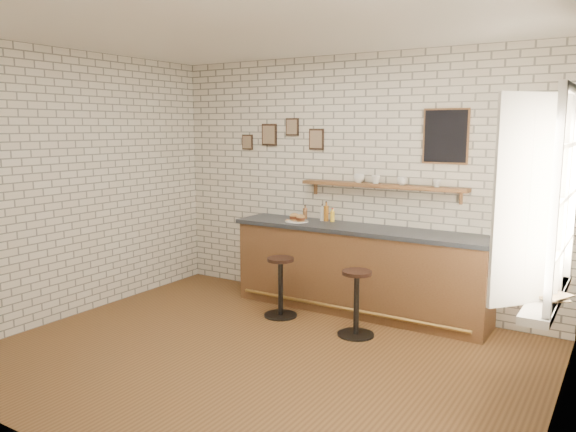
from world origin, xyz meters
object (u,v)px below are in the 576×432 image
shelf_cup_c (402,181)px  book_lower (541,297)px  bitters_bottle_brown (305,213)px  bitters_bottle_white (322,214)px  book_upper (542,293)px  shelf_cup_d (437,183)px  bar_stool_right (356,301)px  shelf_cup_b (376,180)px  condiment_bottle_yellow (332,216)px  bar_stool_left (281,285)px  ciabatta_sandwich (298,217)px  bar_counter (359,270)px  shelf_cup_a (359,178)px  sandwich_plate (297,221)px  bitters_bottle_amber (326,213)px

shelf_cup_c → book_lower: 2.54m
bitters_bottle_brown → bitters_bottle_white: (0.24, -0.00, 0.01)m
shelf_cup_c → book_upper: (1.73, -1.73, -0.59)m
shelf_cup_d → bar_stool_right: bearing=-115.6°
bitters_bottle_brown → bitters_bottle_white: bearing=-0.0°
bar_stool_right → shelf_cup_d: 1.57m
shelf_cup_b → condiment_bottle_yellow: bearing=113.3°
book_upper → bar_stool_left: bearing=-170.8°
ciabatta_sandwich → bitters_bottle_brown: size_ratio=1.43×
bar_counter → condiment_bottle_yellow: condiment_bottle_yellow is taller
book_upper → ciabatta_sandwich: bearing=-179.6°
bitters_bottle_white → shelf_cup_a: 0.66m
sandwich_plate → condiment_bottle_yellow: condiment_bottle_yellow is taller
shelf_cup_a → shelf_cup_b: (0.21, 0.00, -0.00)m
bitters_bottle_amber → book_upper: bitters_bottle_amber is taller
bar_counter → shelf_cup_a: 1.07m
bar_counter → bitters_bottle_white: (-0.58, 0.17, 0.58)m
condiment_bottle_yellow → bitters_bottle_white: bearing=-180.0°
bitters_bottle_amber → book_lower: bearing=-32.9°
bar_stool_left → book_upper: size_ratio=2.83×
ciabatta_sandwich → shelf_cup_b: 1.05m
condiment_bottle_yellow → bitters_bottle_amber: bearing=180.0°
bitters_bottle_white → shelf_cup_a: shelf_cup_a is taller
condiment_bottle_yellow → bar_stool_left: (-0.25, -0.79, -0.71)m
shelf_cup_a → shelf_cup_b: bearing=1.3°
bitters_bottle_amber → bar_stool_left: bearing=-101.5°
shelf_cup_a → bar_counter: bearing=-60.1°
bitters_bottle_white → shelf_cup_d: size_ratio=2.27×
book_upper → bitters_bottle_amber: bearing=174.6°
bitters_bottle_brown → bar_stool_right: 1.60m
book_upper → bitters_bottle_white: bearing=175.1°
shelf_cup_a → shelf_cup_d: (0.93, 0.00, -0.01)m
bitters_bottle_brown → bar_stool_right: bitters_bottle_brown is taller
shelf_cup_a → shelf_cup_c: bearing=1.3°
bitters_bottle_brown → book_lower: size_ratio=0.78×
bitters_bottle_amber → shelf_cup_d: bearing=1.3°
book_upper → bar_stool_right: bearing=-176.9°
shelf_cup_b → shelf_cup_a: bearing=110.0°
bar_counter → shelf_cup_b: shelf_cup_b is taller
bitters_bottle_white → bar_counter: bearing=-16.3°
book_lower → book_upper: size_ratio=0.95×
bitters_bottle_amber → bar_stool_right: 1.42m
book_lower → bitters_bottle_brown: bearing=128.0°
bitters_bottle_brown → bitters_bottle_amber: bitters_bottle_amber is taller
bar_counter → shelf_cup_d: size_ratio=35.07×
bar_counter → shelf_cup_c: (0.42, 0.20, 1.04)m
ciabatta_sandwich → bitters_bottle_brown: bitters_bottle_brown is taller
bitters_bottle_white → condiment_bottle_yellow: size_ratio=1.21×
book_upper → bitters_bottle_brown: bearing=177.2°
shelf_cup_a → book_lower: bearing=-36.7°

